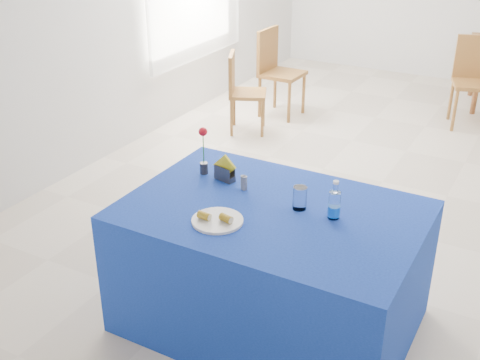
# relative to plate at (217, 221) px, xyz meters

# --- Properties ---
(floor) EXTENTS (7.00, 7.00, 0.00)m
(floor) POSITION_rel_plate_xyz_m (0.22, 2.43, -0.77)
(floor) COLOR beige
(floor) RESTS_ON ground
(plate) EXTENTS (0.27, 0.27, 0.01)m
(plate) POSITION_rel_plate_xyz_m (0.00, 0.00, 0.00)
(plate) COLOR white
(plate) RESTS_ON blue_table
(drinking_glass) EXTENTS (0.08, 0.08, 0.13)m
(drinking_glass) POSITION_rel_plate_xyz_m (0.31, 0.34, 0.06)
(drinking_glass) COLOR silver
(drinking_glass) RESTS_ON blue_table
(salt_shaker) EXTENTS (0.03, 0.03, 0.08)m
(salt_shaker) POSITION_rel_plate_xyz_m (-0.05, 0.39, 0.04)
(salt_shaker) COLOR slate
(salt_shaker) RESTS_ON blue_table
(pepper_shaker) EXTENTS (0.03, 0.03, 0.08)m
(pepper_shaker) POSITION_rel_plate_xyz_m (-0.06, 0.40, 0.04)
(pepper_shaker) COLOR slate
(pepper_shaker) RESTS_ON blue_table
(blue_table) EXTENTS (1.60, 1.10, 0.76)m
(blue_table) POSITION_rel_plate_xyz_m (0.19, 0.27, -0.39)
(blue_table) COLOR navy
(blue_table) RESTS_ON floor
(water_bottle) EXTENTS (0.07, 0.07, 0.21)m
(water_bottle) POSITION_rel_plate_xyz_m (0.51, 0.34, 0.06)
(water_bottle) COLOR white
(water_bottle) RESTS_ON blue_table
(napkin_holder) EXTENTS (0.15, 0.08, 0.17)m
(napkin_holder) POSITION_rel_plate_xyz_m (-0.22, 0.45, 0.04)
(napkin_holder) COLOR #35353A
(napkin_holder) RESTS_ON blue_table
(rose_vase) EXTENTS (0.05, 0.05, 0.30)m
(rose_vase) POSITION_rel_plate_xyz_m (-0.37, 0.47, 0.14)
(rose_vase) COLOR #27262B
(rose_vase) RESTS_ON blue_table
(chair_bg_left) EXTENTS (0.53, 0.53, 0.94)m
(chair_bg_left) POSITION_rel_plate_xyz_m (0.59, 4.29, -0.22)
(chair_bg_left) COLOR #9A602D
(chair_bg_left) RESTS_ON floor
(chair_win_a) EXTENTS (0.49, 0.49, 0.83)m
(chair_win_a) POSITION_rel_plate_xyz_m (-1.47, 2.90, -0.29)
(chair_win_a) COLOR #9A602D
(chair_win_a) RESTS_ON floor
(chair_win_b) EXTENTS (0.44, 0.44, 0.95)m
(chair_win_b) POSITION_rel_plate_xyz_m (-1.39, 3.56, -0.22)
(chair_win_b) COLOR #9A602D
(chair_win_b) RESTS_ON floor
(banana_pieces) EXTENTS (0.19, 0.08, 0.04)m
(banana_pieces) POSITION_rel_plate_xyz_m (-0.00, -0.02, 0.03)
(banana_pieces) COLOR yellow
(banana_pieces) RESTS_ON plate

